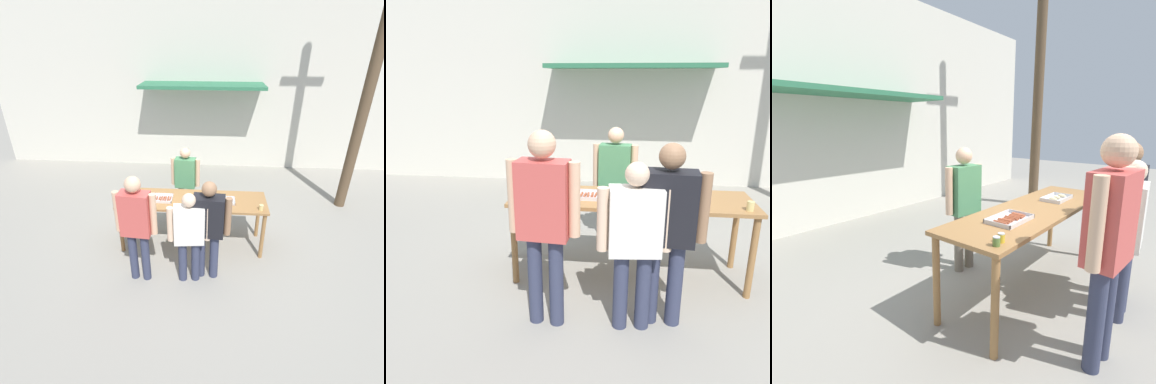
% 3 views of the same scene
% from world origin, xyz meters
% --- Properties ---
extents(ground_plane, '(24.00, 24.00, 0.00)m').
position_xyz_m(ground_plane, '(0.00, 0.00, 0.00)').
color(ground_plane, gray).
extents(building_facade_back, '(12.00, 1.11, 4.50)m').
position_xyz_m(building_facade_back, '(0.00, 3.98, 2.26)').
color(building_facade_back, beige).
rests_on(building_facade_back, ground).
extents(serving_table, '(2.63, 0.79, 0.95)m').
position_xyz_m(serving_table, '(0.00, 0.00, 0.85)').
color(serving_table, olive).
rests_on(serving_table, ground).
extents(food_tray_sausages, '(0.46, 0.30, 0.04)m').
position_xyz_m(food_tray_sausages, '(-0.58, -0.03, 0.96)').
color(food_tray_sausages, silver).
rests_on(food_tray_sausages, serving_table).
extents(food_tray_buns, '(0.43, 0.26, 0.06)m').
position_xyz_m(food_tray_buns, '(0.54, -0.03, 0.97)').
color(food_tray_buns, silver).
rests_on(food_tray_buns, serving_table).
extents(condiment_jar_mustard, '(0.06, 0.06, 0.08)m').
position_xyz_m(condiment_jar_mustard, '(-1.18, -0.28, 0.99)').
color(condiment_jar_mustard, '#567A38').
rests_on(condiment_jar_mustard, serving_table).
extents(condiment_jar_ketchup, '(0.06, 0.06, 0.08)m').
position_xyz_m(condiment_jar_ketchup, '(-1.09, -0.27, 0.99)').
color(condiment_jar_ketchup, gold).
rests_on(condiment_jar_ketchup, serving_table).
extents(beer_cup, '(0.07, 0.07, 0.10)m').
position_xyz_m(beer_cup, '(1.18, -0.28, 1.00)').
color(beer_cup, '#DBC67A').
rests_on(beer_cup, serving_table).
extents(person_server_behind_table, '(0.59, 0.26, 1.60)m').
position_xyz_m(person_server_behind_table, '(-0.20, 0.88, 0.95)').
color(person_server_behind_table, '#756B5B').
rests_on(person_server_behind_table, ground).
extents(person_customer_holding_hotdog, '(0.64, 0.28, 1.82)m').
position_xyz_m(person_customer_holding_hotdog, '(-0.76, -0.98, 1.09)').
color(person_customer_holding_hotdog, '#333851').
rests_on(person_customer_holding_hotdog, ground).
extents(person_customer_with_cup, '(0.68, 0.29, 1.71)m').
position_xyz_m(person_customer_with_cup, '(0.31, -0.85, 1.01)').
color(person_customer_with_cup, '#333851').
rests_on(person_customer_with_cup, ground).
extents(person_customer_waiting_in_line, '(0.65, 0.29, 1.57)m').
position_xyz_m(person_customer_waiting_in_line, '(0.03, -0.96, 0.92)').
color(person_customer_waiting_in_line, '#333851').
rests_on(person_customer_waiting_in_line, ground).
extents(utility_pole, '(1.10, 0.22, 6.47)m').
position_xyz_m(utility_pole, '(3.34, 1.72, 3.32)').
color(utility_pole, brown).
rests_on(utility_pole, ground).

